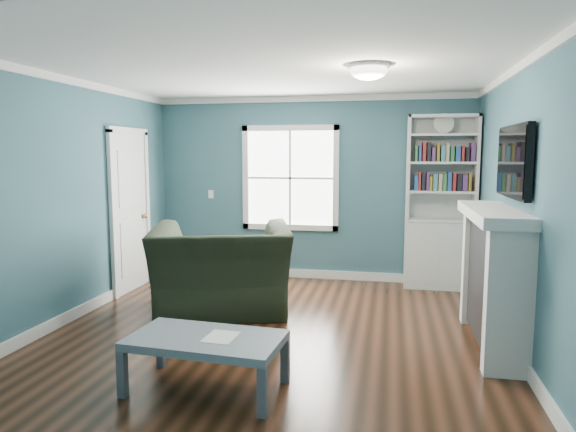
# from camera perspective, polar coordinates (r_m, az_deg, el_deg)

# --- Properties ---
(floor) EXTENTS (5.00, 5.00, 0.00)m
(floor) POSITION_cam_1_polar(r_m,az_deg,el_deg) (5.19, -1.88, -13.31)
(floor) COLOR black
(floor) RESTS_ON ground
(room_walls) EXTENTS (5.00, 5.00, 5.00)m
(room_walls) POSITION_cam_1_polar(r_m,az_deg,el_deg) (4.87, -1.96, 4.43)
(room_walls) COLOR #325765
(room_walls) RESTS_ON ground
(trim) EXTENTS (4.50, 5.00, 2.60)m
(trim) POSITION_cam_1_polar(r_m,az_deg,el_deg) (4.90, -1.94, 0.39)
(trim) COLOR white
(trim) RESTS_ON ground
(window) EXTENTS (1.40, 0.06, 1.50)m
(window) POSITION_cam_1_polar(r_m,az_deg,el_deg) (7.37, 0.24, 4.24)
(window) COLOR white
(window) RESTS_ON room_walls
(bookshelf) EXTENTS (0.90, 0.35, 2.31)m
(bookshelf) POSITION_cam_1_polar(r_m,az_deg,el_deg) (7.12, 16.52, -0.39)
(bookshelf) COLOR silver
(bookshelf) RESTS_ON ground
(fireplace) EXTENTS (0.44, 1.58, 1.30)m
(fireplace) POSITION_cam_1_polar(r_m,az_deg,el_deg) (5.16, 21.90, -6.55)
(fireplace) COLOR black
(fireplace) RESTS_ON ground
(tv) EXTENTS (0.06, 1.10, 0.65)m
(tv) POSITION_cam_1_polar(r_m,az_deg,el_deg) (5.05, 23.81, 5.56)
(tv) COLOR black
(tv) RESTS_ON fireplace
(door) EXTENTS (0.12, 0.98, 2.17)m
(door) POSITION_cam_1_polar(r_m,az_deg,el_deg) (7.03, -17.11, 0.72)
(door) COLOR silver
(door) RESTS_ON ground
(ceiling_fixture) EXTENTS (0.38, 0.38, 0.15)m
(ceiling_fixture) POSITION_cam_1_polar(r_m,az_deg,el_deg) (4.90, 8.98, 15.71)
(ceiling_fixture) COLOR white
(ceiling_fixture) RESTS_ON room_walls
(light_switch) EXTENTS (0.08, 0.01, 0.12)m
(light_switch) POSITION_cam_1_polar(r_m,az_deg,el_deg) (7.71, -8.56, 2.41)
(light_switch) COLOR white
(light_switch) RESTS_ON room_walls
(recliner) EXTENTS (1.73, 1.38, 1.32)m
(recliner) POSITION_cam_1_polar(r_m,az_deg,el_deg) (5.87, -7.38, -4.25)
(recliner) COLOR black
(recliner) RESTS_ON ground
(coffee_table) EXTENTS (1.20, 0.71, 0.42)m
(coffee_table) POSITION_cam_1_polar(r_m,az_deg,el_deg) (4.05, -9.11, -13.78)
(coffee_table) COLOR #4C525B
(coffee_table) RESTS_ON ground
(paper_sheet) EXTENTS (0.24, 0.30, 0.00)m
(paper_sheet) POSITION_cam_1_polar(r_m,az_deg,el_deg) (4.00, -7.48, -13.17)
(paper_sheet) COLOR white
(paper_sheet) RESTS_ON coffee_table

